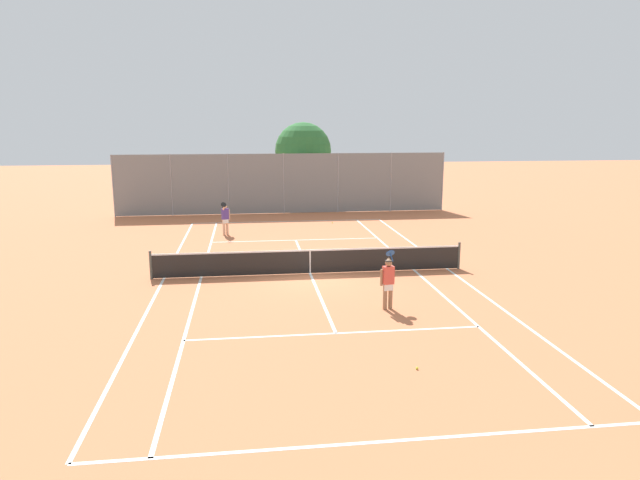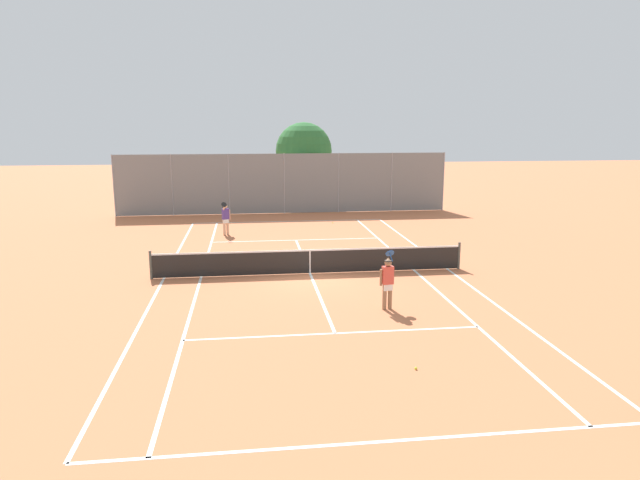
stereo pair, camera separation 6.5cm
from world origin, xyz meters
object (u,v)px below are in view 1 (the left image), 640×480
at_px(player_far_left, 225,217).
at_px(tree_behind_left, 304,152).
at_px(tennis_net, 310,261).
at_px(loose_tennis_ball_0, 318,252).
at_px(player_near_side, 388,280).
at_px(loose_tennis_ball_2, 332,223).
at_px(loose_tennis_ball_1, 417,368).

height_order(player_far_left, tree_behind_left, tree_behind_left).
height_order(tennis_net, player_far_left, player_far_left).
relative_size(player_far_left, loose_tennis_ball_0, 26.88).
bearing_deg(player_near_side, tennis_net, 113.07).
relative_size(player_far_left, tree_behind_left, 0.31).
xyz_separation_m(player_far_left, loose_tennis_ball_2, (5.99, 2.71, -0.89)).
distance_m(loose_tennis_ball_0, loose_tennis_ball_2, 7.63).
distance_m(loose_tennis_ball_1, loose_tennis_ball_2, 19.90).
bearing_deg(player_far_left, tennis_net, -67.03).
bearing_deg(tree_behind_left, tennis_net, -95.15).
bearing_deg(loose_tennis_ball_2, tennis_net, -102.96).
height_order(loose_tennis_ball_0, tree_behind_left, tree_behind_left).
xyz_separation_m(player_near_side, tree_behind_left, (-0.33, 22.18, 2.81)).
relative_size(player_far_left, loose_tennis_ball_1, 26.88).
bearing_deg(player_far_left, loose_tennis_ball_2, 24.35).
height_order(player_far_left, loose_tennis_ball_0, player_far_left).
bearing_deg(loose_tennis_ball_0, player_far_left, 131.81).
height_order(player_near_side, loose_tennis_ball_0, player_near_side).
bearing_deg(player_near_side, loose_tennis_ball_1, -94.98).
relative_size(tennis_net, loose_tennis_ball_2, 181.82).
xyz_separation_m(loose_tennis_ball_0, loose_tennis_ball_1, (0.80, -12.45, 0.00)).
bearing_deg(loose_tennis_ball_2, player_far_left, -155.65).
xyz_separation_m(tennis_net, loose_tennis_ball_2, (2.51, 10.91, -0.48)).
xyz_separation_m(player_far_left, loose_tennis_ball_1, (5.01, -17.17, -0.89)).
distance_m(player_near_side, player_far_left, 13.82).
height_order(loose_tennis_ball_2, tree_behind_left, tree_behind_left).
bearing_deg(tree_behind_left, loose_tennis_ball_0, -93.44).
bearing_deg(tennis_net, loose_tennis_ball_1, -80.26).
distance_m(tennis_net, player_near_side, 4.93).
relative_size(loose_tennis_ball_2, tree_behind_left, 0.01).
distance_m(player_near_side, loose_tennis_ball_2, 15.47).
distance_m(player_near_side, tree_behind_left, 22.36).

